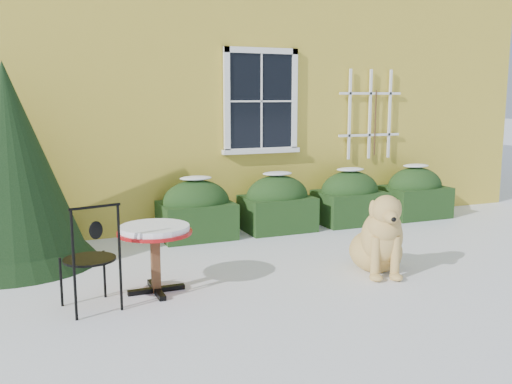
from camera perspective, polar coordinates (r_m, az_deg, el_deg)
name	(u,v)px	position (r m, az deg, el deg)	size (l,w,h in m)	color
ground	(291,288)	(6.27, 3.56, -9.56)	(80.00, 80.00, 0.00)	white
house	(147,40)	(12.64, -10.86, 14.66)	(12.40, 8.40, 6.40)	yellow
hedge_row	(314,201)	(9.10, 5.86, -0.94)	(4.95, 0.80, 0.91)	black
evergreen_shrub	(10,184)	(7.53, -23.35, 0.70)	(2.04, 2.04, 2.47)	black
bistro_table	(155,237)	(6.05, -10.09, -4.43)	(0.78, 0.78, 0.72)	black
patio_chair_near	(91,257)	(5.72, -16.17, -6.25)	(0.56, 0.56, 1.06)	black
dog	(380,240)	(6.80, 12.29, -4.74)	(0.81, 1.06, 0.99)	#D8B161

